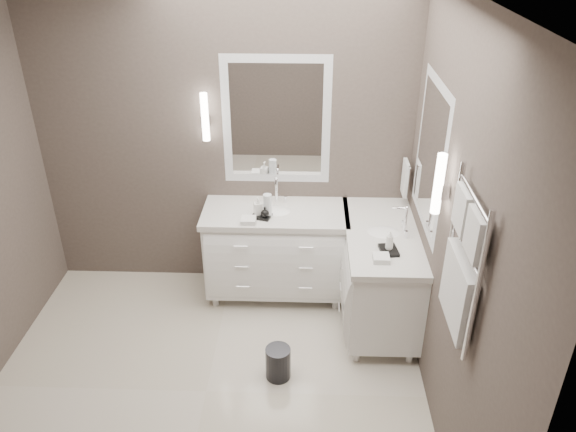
{
  "coord_description": "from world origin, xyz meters",
  "views": [
    {
      "loc": [
        0.7,
        -2.95,
        3.1
      ],
      "look_at": [
        0.57,
        0.7,
        1.09
      ],
      "focal_mm": 35.0,
      "sensor_mm": 36.0,
      "label": 1
    }
  ],
  "objects_px": {
    "vanity_back": "(276,247)",
    "vanity_right": "(380,270)",
    "towel_ladder": "(461,268)",
    "waste_bin": "(278,363)"
  },
  "relations": [
    {
      "from": "towel_ladder",
      "to": "vanity_right",
      "type": "bearing_deg",
      "value": 99.84
    },
    {
      "from": "towel_ladder",
      "to": "waste_bin",
      "type": "bearing_deg",
      "value": 150.94
    },
    {
      "from": "vanity_back",
      "to": "towel_ladder",
      "type": "bearing_deg",
      "value": -55.9
    },
    {
      "from": "vanity_back",
      "to": "towel_ladder",
      "type": "height_order",
      "value": "towel_ladder"
    },
    {
      "from": "waste_bin",
      "to": "towel_ladder",
      "type": "bearing_deg",
      "value": -29.06
    },
    {
      "from": "vanity_back",
      "to": "waste_bin",
      "type": "distance_m",
      "value": 1.11
    },
    {
      "from": "vanity_right",
      "to": "towel_ladder",
      "type": "height_order",
      "value": "towel_ladder"
    },
    {
      "from": "vanity_right",
      "to": "waste_bin",
      "type": "height_order",
      "value": "vanity_right"
    },
    {
      "from": "vanity_back",
      "to": "vanity_right",
      "type": "xyz_separation_m",
      "value": [
        0.88,
        -0.33,
        0.0
      ]
    },
    {
      "from": "vanity_right",
      "to": "waste_bin",
      "type": "xyz_separation_m",
      "value": [
        -0.81,
        -0.73,
        -0.35
      ]
    }
  ]
}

